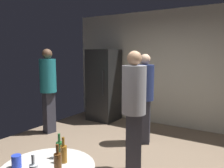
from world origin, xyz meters
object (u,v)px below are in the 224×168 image
Objects in this scene: beer_bottle_green at (59,149)px; person_in_gray_shirt at (134,102)px; person_in_navy_shirt at (145,92)px; beer_bottle_amber at (64,153)px; plastic_cup_blue at (17,161)px; beer_bottle_brown at (58,162)px; refrigerator at (104,85)px; person_in_teal_shirt at (48,84)px.

beer_bottle_green is 0.13× the size of person_in_gray_shirt.
beer_bottle_green is at bearing -11.38° from person_in_navy_shirt.
plastic_cup_blue is at bearing -133.11° from beer_bottle_amber.
plastic_cup_blue is (-0.34, -0.14, -0.03)m from beer_bottle_brown.
beer_bottle_brown is (0.07, -0.14, 0.00)m from beer_bottle_amber.
plastic_cup_blue is at bearing -36.05° from person_in_gray_shirt.
refrigerator is 3.92m from beer_bottle_amber.
beer_bottle_brown is 0.25m from beer_bottle_green.
beer_bottle_amber is at bearing -25.56° from beer_bottle_green.
refrigerator reaches higher than person_in_navy_shirt.
person_in_gray_shirt reaches higher than beer_bottle_green.
refrigerator reaches higher than person_in_teal_shirt.
person_in_gray_shirt is at bearing -0.83° from person_in_navy_shirt.
person_in_navy_shirt reaches higher than plastic_cup_blue.
beer_bottle_amber is 0.13× the size of person_in_teal_shirt.
refrigerator is 1.07× the size of person_in_navy_shirt.
person_in_navy_shirt is 2.04m from person_in_teal_shirt.
person_in_gray_shirt is at bearing 91.44° from beer_bottle_amber.
beer_bottle_brown is at bearing -62.68° from beer_bottle_amber.
person_in_gray_shirt is (0.23, 1.72, 0.23)m from plastic_cup_blue.
person_in_navy_shirt is 1.12m from person_in_gray_shirt.
person_in_gray_shirt reaches higher than beer_bottle_brown.
beer_bottle_green is 1.40m from person_in_gray_shirt.
beer_bottle_green is (-0.09, 0.05, 0.00)m from beer_bottle_amber.
beer_bottle_brown is at bearing -48.24° from beer_bottle_green.
beer_bottle_green is 2.09× the size of plastic_cup_blue.
person_in_navy_shirt is (-0.36, 2.51, 0.17)m from beer_bottle_amber.
person_in_gray_shirt reaches higher than person_in_navy_shirt.
refrigerator is 4.09m from beer_bottle_brown.
plastic_cup_blue is 0.06× the size of person_in_teal_shirt.
beer_bottle_brown is 1.60m from person_in_gray_shirt.
person_in_navy_shirt is (-0.09, 2.79, 0.20)m from plastic_cup_blue.
person_in_navy_shirt is at bearing 96.05° from beer_bottle_green.
person_in_navy_shirt is (1.55, -0.92, 0.09)m from refrigerator.
beer_bottle_amber is 2.54m from person_in_navy_shirt.
refrigerator is at bearing 113.81° from plastic_cup_blue.
refrigerator reaches higher than beer_bottle_green.
beer_bottle_brown is 2.69m from person_in_navy_shirt.
beer_bottle_brown is at bearing -24.43° from person_in_gray_shirt.
person_in_navy_shirt is at bearing 99.22° from beer_bottle_brown.
beer_bottle_green is at bearing 131.76° from beer_bottle_brown.
plastic_cup_blue is 0.06× the size of person_in_gray_shirt.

